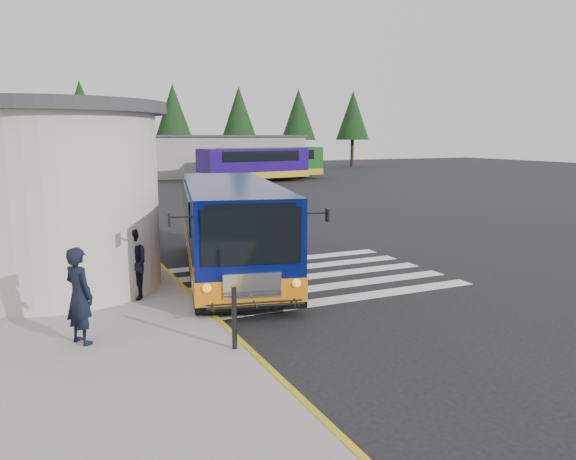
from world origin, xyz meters
name	(u,v)px	position (x,y,z in m)	size (l,w,h in m)	color
ground	(305,270)	(0.00, 0.00, 0.00)	(140.00, 140.00, 0.00)	black
curb_strip	(148,255)	(-4.05, 4.00, 0.08)	(0.12, 34.00, 0.16)	gold
crosswalk	(302,277)	(-0.50, -0.80, 0.01)	(8.00, 5.35, 0.01)	silver
depot_building	(174,156)	(6.00, 42.00, 2.11)	(26.40, 8.40, 4.20)	gray
tree_line	(158,112)	(6.29, 50.00, 6.77)	(58.40, 4.40, 10.00)	black
transit_bus	(231,231)	(-2.25, 0.43, 1.31)	(4.99, 10.01, 2.74)	#060E4F
pedestrian_a	(79,296)	(-6.87, -4.08, 1.09)	(0.69, 0.45, 1.89)	black
pedestrian_b	(132,264)	(-5.45, -1.47, 1.03)	(0.86, 0.67, 1.77)	black
bollard	(234,318)	(-4.29, -5.60, 0.74)	(0.10, 0.10, 1.19)	black
far_bus_a	(254,163)	(10.84, 31.97, 1.70)	(10.44, 4.45, 2.61)	#1E0860
far_bus_b	(271,162)	(13.31, 33.80, 1.71)	(10.51, 4.48, 2.63)	#155118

